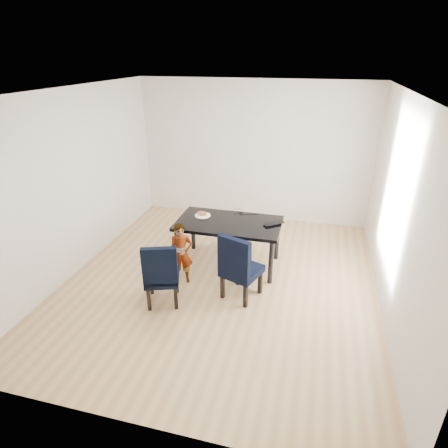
% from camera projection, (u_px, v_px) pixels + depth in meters
% --- Properties ---
extents(floor, '(4.50, 5.00, 0.01)m').
position_uv_depth(floor, '(221.00, 281.00, 5.63)').
color(floor, tan).
rests_on(floor, ground).
extents(ceiling, '(4.50, 5.00, 0.01)m').
position_uv_depth(ceiling, '(220.00, 91.00, 4.49)').
color(ceiling, white).
rests_on(ceiling, wall_back).
extents(wall_back, '(4.50, 0.01, 2.70)m').
position_uv_depth(wall_back, '(253.00, 152.00, 7.26)').
color(wall_back, silver).
rests_on(wall_back, ground).
extents(wall_front, '(4.50, 0.01, 2.70)m').
position_uv_depth(wall_front, '(136.00, 309.00, 2.85)').
color(wall_front, silver).
rests_on(wall_front, ground).
extents(wall_left, '(0.01, 5.00, 2.70)m').
position_uv_depth(wall_left, '(74.00, 183.00, 5.56)').
color(wall_left, white).
rests_on(wall_left, ground).
extents(wall_right, '(0.01, 5.00, 2.70)m').
position_uv_depth(wall_right, '(399.00, 213.00, 4.55)').
color(wall_right, silver).
rests_on(wall_right, ground).
extents(dining_table, '(1.60, 0.90, 0.75)m').
position_uv_depth(dining_table, '(229.00, 244.00, 5.91)').
color(dining_table, black).
rests_on(dining_table, floor).
extents(chair_left, '(0.57, 0.59, 0.93)m').
position_uv_depth(chair_left, '(162.00, 272.00, 4.98)').
color(chair_left, black).
rests_on(chair_left, floor).
extents(chair_right, '(0.61, 0.62, 0.98)m').
position_uv_depth(chair_right, '(242.00, 265.00, 5.09)').
color(chair_right, black).
rests_on(chair_right, floor).
extents(child, '(0.40, 0.34, 0.93)m').
position_uv_depth(child, '(181.00, 254.00, 5.42)').
color(child, orange).
rests_on(child, floor).
extents(plate, '(0.31, 0.31, 0.01)m').
position_uv_depth(plate, '(203.00, 215.00, 5.96)').
color(plate, white).
rests_on(plate, dining_table).
extents(sandwich, '(0.17, 0.09, 0.07)m').
position_uv_depth(sandwich, '(202.00, 213.00, 5.94)').
color(sandwich, '#986536').
rests_on(sandwich, plate).
extents(laptop, '(0.40, 0.38, 0.03)m').
position_uv_depth(laptop, '(272.00, 222.00, 5.71)').
color(laptop, black).
rests_on(laptop, dining_table).
extents(cable_tangle, '(0.20, 0.20, 0.01)m').
position_uv_depth(cable_tangle, '(239.00, 214.00, 6.03)').
color(cable_tangle, black).
rests_on(cable_tangle, dining_table).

